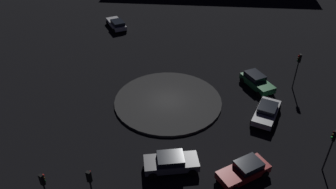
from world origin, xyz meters
TOP-DOWN VIEW (x-y plane):
  - ground_plane at (0.00, 0.00)m, footprint 116.17×116.17m
  - roundabout_island at (0.00, 0.00)m, footprint 10.90×10.90m
  - car_white at (-2.24, 19.71)m, footprint 2.60×4.71m
  - car_red at (2.96, -11.15)m, footprint 4.45×2.71m
  - car_green at (9.90, -0.01)m, footprint 2.50×4.33m
  - car_grey at (-2.23, -8.82)m, footprint 4.52×2.58m
  - car_silver at (8.29, -5.02)m, footprint 4.30×4.45m
  - traffic_light_southwest at (-11.39, -10.32)m, footprint 0.39×0.38m
  - traffic_light_east at (13.63, -1.19)m, footprint 0.37×0.32m
  - traffic_light_southwest_near at (-8.42, -11.09)m, footprint 0.37×0.39m
  - traffic_light_southeast at (9.32, -12.18)m, footprint 0.37×0.39m

SIDE VIEW (x-z plane):
  - ground_plane at x=0.00m, z-range 0.00..0.00m
  - roundabout_island at x=0.00m, z-range 0.00..0.23m
  - car_white at x=-2.24m, z-range 0.04..1.38m
  - car_silver at x=8.29m, z-range 0.04..1.41m
  - car_red at x=2.96m, z-range 0.03..1.45m
  - car_grey at x=-2.23m, z-range 0.04..1.46m
  - car_green at x=9.90m, z-range 0.03..1.52m
  - traffic_light_southwest at x=-11.39m, z-range 0.80..4.52m
  - traffic_light_southwest_near at x=-8.42m, z-range 0.84..4.79m
  - traffic_light_southeast at x=9.32m, z-range 0.87..4.96m
  - traffic_light_east at x=13.63m, z-range 0.87..4.99m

